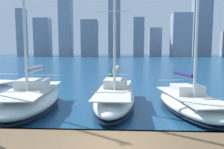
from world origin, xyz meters
The scene contains 6 objects.
dock_pier centered at (0.00, -0.10, 0.54)m, with size 28.00×2.80×0.60m.
city_skyline centered at (-2.62, -160.59, 17.87)m, with size 169.39×21.38×52.15m.
sailboat_navy centered at (-4.33, -6.25, 0.62)m, with size 3.63×7.58×10.85m.
sailboat_tan centered at (0.17, -7.44, 0.68)m, with size 2.85×9.22×9.26m.
sailboat_grey centered at (5.34, -6.18, 0.74)m, with size 3.71×8.10×10.84m.
channel_buoy centered at (1.31, -22.52, 0.36)m, with size 0.70×0.70×1.40m.
Camera 1 is at (-0.34, 6.80, 3.61)m, focal length 35.00 mm.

